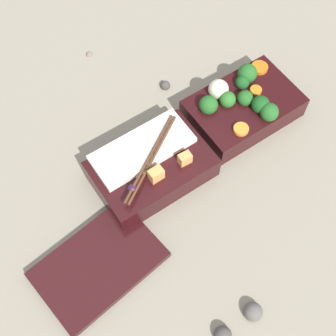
# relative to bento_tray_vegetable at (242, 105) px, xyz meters

# --- Properties ---
(ground_plane) EXTENTS (3.00, 3.00, 0.00)m
(ground_plane) POSITION_rel_bento_tray_vegetable_xyz_m (0.10, 0.00, -0.03)
(ground_plane) COLOR gray
(bento_tray_vegetable) EXTENTS (0.21, 0.14, 0.08)m
(bento_tray_vegetable) POSITION_rel_bento_tray_vegetable_xyz_m (0.00, 0.00, 0.00)
(bento_tray_vegetable) COLOR black
(bento_tray_vegetable) RESTS_ON ground_plane
(bento_tray_rice) EXTENTS (0.21, 0.14, 0.08)m
(bento_tray_rice) POSITION_rel_bento_tray_vegetable_xyz_m (0.22, 0.01, -0.00)
(bento_tray_rice) COLOR black
(bento_tray_rice) RESTS_ON ground_plane
(bento_lid) EXTENTS (0.22, 0.16, 0.01)m
(bento_lid) POSITION_rel_bento_tray_vegetable_xyz_m (0.40, 0.11, -0.02)
(bento_lid) COLOR black
(bento_lid) RESTS_ON ground_plane
(pebble_0) EXTENTS (0.03, 0.03, 0.03)m
(pebble_0) POSITION_rel_bento_tray_vegetable_xyz_m (0.23, 0.32, -0.02)
(pebble_0) COLOR #595651
(pebble_0) RESTS_ON ground_plane
(pebble_1) EXTENTS (0.01, 0.01, 0.01)m
(pebble_1) POSITION_rel_bento_tray_vegetable_xyz_m (0.17, -0.31, -0.03)
(pebble_1) COLOR #7A6B5B
(pebble_1) RESTS_ON ground_plane
(pebble_2) EXTENTS (0.02, 0.02, 0.02)m
(pebble_2) POSITION_rel_bento_tray_vegetable_xyz_m (0.09, -0.14, -0.03)
(pebble_2) COLOR #474442
(pebble_2) RESTS_ON ground_plane
(pebble_3) EXTENTS (0.03, 0.03, 0.03)m
(pebble_3) POSITION_rel_bento_tray_vegetable_xyz_m (0.29, 0.32, -0.03)
(pebble_3) COLOR #474442
(pebble_3) RESTS_ON ground_plane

